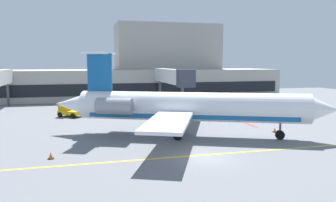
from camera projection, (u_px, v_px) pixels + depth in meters
name	position (u px, v px, depth m)	size (l,w,h in m)	color
ground	(206.00, 158.00, 26.34)	(120.00, 120.00, 0.11)	slate
terminal_building	(150.00, 71.00, 73.14)	(59.35, 15.29, 16.17)	#ADA89E
jet_bridge_west	(172.00, 77.00, 55.65)	(2.40, 19.05, 6.53)	silver
regional_jet	(186.00, 107.00, 33.51)	(27.62, 21.82, 8.61)	white
baggage_tug	(216.00, 102.00, 56.23)	(3.00, 3.23, 1.92)	#19389E
pushback_tractor	(69.00, 110.00, 45.99)	(3.74, 3.58, 2.03)	#E5B20C
safety_cone_alpha	(275.00, 130.00, 35.71)	(0.47, 0.47, 0.55)	orange
safety_cone_bravo	(51.00, 156.00, 25.85)	(0.47, 0.47, 0.55)	orange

